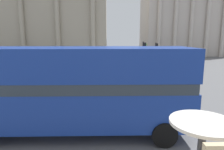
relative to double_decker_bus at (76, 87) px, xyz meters
name	(u,v)px	position (x,y,z in m)	size (l,w,h in m)	color
double_decker_bus	(76,87)	(0.00, 0.00, 0.00)	(10.33, 2.74, 4.06)	black
cafe_dining_table	(202,141)	(2.30, -7.14, 1.26)	(0.60, 0.60, 0.73)	#2D2D30
plaza_building_right	(189,17)	(22.66, 44.83, 7.44)	(24.04, 14.09, 19.44)	#BCB2A8
traffic_light_near	(62,71)	(-1.51, 3.81, 0.09)	(0.42, 0.24, 3.61)	black
traffic_light_mid	(144,56)	(5.13, 11.64, 0.39)	(0.42, 0.24, 4.10)	black
traffic_light_far	(156,53)	(7.82, 17.46, 0.24)	(0.42, 0.24, 3.86)	black
car_white	(151,62)	(8.20, 22.37, -1.58)	(4.20, 1.93, 1.35)	black
pedestrian_olive	(78,83)	(-0.83, 6.11, -1.23)	(0.32, 0.32, 1.80)	#282B33
pedestrian_yellow	(106,62)	(1.25, 21.12, -1.37)	(0.32, 0.32, 1.59)	#282B33
pedestrian_red	(109,61)	(1.66, 21.76, -1.29)	(0.32, 0.32, 1.71)	#282B33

